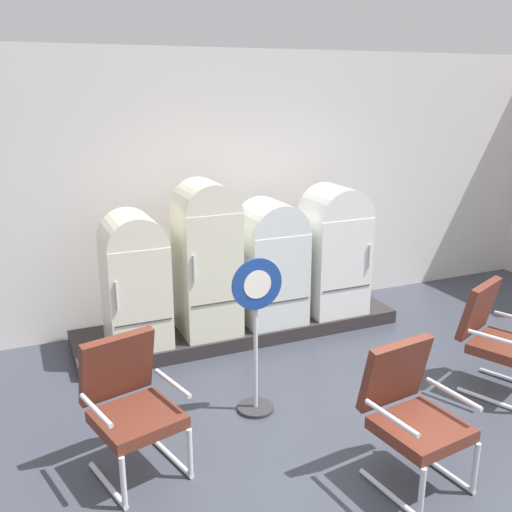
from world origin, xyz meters
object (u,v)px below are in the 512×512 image
refrigerator_3 (334,246)px  armchair_center (411,409)px  armchair_left (130,400)px  sign_stand (256,341)px  refrigerator_0 (135,276)px  armchair_right (496,334)px  refrigerator_1 (207,254)px  refrigerator_2 (271,259)px

refrigerator_3 → armchair_center: (-0.96, -2.68, -0.39)m
refrigerator_3 → armchair_left: refrigerator_3 is taller
armchair_center → sign_stand: (-0.64, 1.23, 0.11)m
armchair_left → refrigerator_0: bearing=76.4°
refrigerator_3 → armchair_right: size_ratio=1.48×
refrigerator_0 → sign_stand: bearing=-64.4°
refrigerator_1 → refrigerator_3: size_ratio=1.11×
armchair_right → sign_stand: sign_stand is taller
refrigerator_0 → armchair_right: size_ratio=1.37×
armchair_left → sign_stand: sign_stand is taller
refrigerator_2 → armchair_left: (-1.94, -1.80, -0.32)m
refrigerator_2 → refrigerator_1: bearing=-178.5°
refrigerator_2 → armchair_center: size_ratio=1.37×
refrigerator_1 → armchair_left: bearing=-123.8°
armchair_center → refrigerator_2: bearing=86.4°
armchair_left → armchair_right: (3.28, -0.17, 0.00)m
refrigerator_3 → refrigerator_1: bearing=-180.0°
refrigerator_0 → armchair_left: bearing=-103.6°
sign_stand → refrigerator_3: bearing=42.0°
refrigerator_2 → armchair_center: bearing=-93.6°
refrigerator_3 → sign_stand: size_ratio=1.07×
refrigerator_1 → sign_stand: bearing=-92.4°
refrigerator_0 → armchair_center: size_ratio=1.37×
armchair_left → refrigerator_3: bearing=33.1°
armchair_right → sign_stand: size_ratio=0.73×
refrigerator_2 → sign_stand: bearing=-119.0°
refrigerator_0 → armchair_right: (2.85, -1.96, -0.33)m
armchair_right → armchair_left: bearing=177.1°
armchair_left → armchair_center: (1.78, -0.89, 0.00)m
refrigerator_3 → armchair_center: 2.87m
refrigerator_1 → sign_stand: refrigerator_1 is taller
refrigerator_0 → armchair_right: 3.48m
refrigerator_2 → refrigerator_3: 0.79m
refrigerator_1 → armchair_center: (0.58, -2.67, -0.48)m
refrigerator_0 → refrigerator_1: size_ratio=0.84×
armchair_right → refrigerator_0: bearing=145.4°
refrigerator_3 → sign_stand: refrigerator_3 is taller
refrigerator_3 → refrigerator_0: bearing=179.6°
refrigerator_0 → refrigerator_3: 2.30m
armchair_center → armchair_right: bearing=25.7°
refrigerator_1 → refrigerator_2: bearing=1.5°
refrigerator_0 → armchair_center: refrigerator_0 is taller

